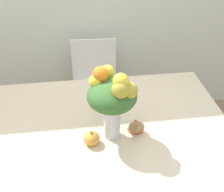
{
  "coord_description": "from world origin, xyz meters",
  "views": [
    {
      "loc": [
        -0.13,
        -1.43,
        1.98
      ],
      "look_at": [
        0.06,
        -0.06,
        1.05
      ],
      "focal_mm": 50.0,
      "sensor_mm": 36.0,
      "label": 1
    }
  ],
  "objects_px": {
    "flower_vase": "(112,97)",
    "dining_chair_near_window": "(95,88)",
    "turkey_figurine": "(136,126)",
    "pumpkin": "(92,138)"
  },
  "relations": [
    {
      "from": "flower_vase",
      "to": "dining_chair_near_window",
      "type": "bearing_deg",
      "value": 90.89
    },
    {
      "from": "turkey_figurine",
      "to": "flower_vase",
      "type": "bearing_deg",
      "value": -174.49
    },
    {
      "from": "turkey_figurine",
      "to": "dining_chair_near_window",
      "type": "relative_size",
      "value": 0.15
    },
    {
      "from": "pumpkin",
      "to": "dining_chair_near_window",
      "type": "bearing_deg",
      "value": 84.18
    },
    {
      "from": "flower_vase",
      "to": "turkey_figurine",
      "type": "bearing_deg",
      "value": 5.51
    },
    {
      "from": "turkey_figurine",
      "to": "dining_chair_near_window",
      "type": "distance_m",
      "value": 1.07
    },
    {
      "from": "dining_chair_near_window",
      "to": "flower_vase",
      "type": "bearing_deg",
      "value": -85.58
    },
    {
      "from": "flower_vase",
      "to": "dining_chair_near_window",
      "type": "distance_m",
      "value": 1.16
    },
    {
      "from": "pumpkin",
      "to": "dining_chair_near_window",
      "type": "relative_size",
      "value": 0.11
    },
    {
      "from": "pumpkin",
      "to": "dining_chair_near_window",
      "type": "xyz_separation_m",
      "value": [
        0.11,
        1.07,
        -0.35
      ]
    }
  ]
}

